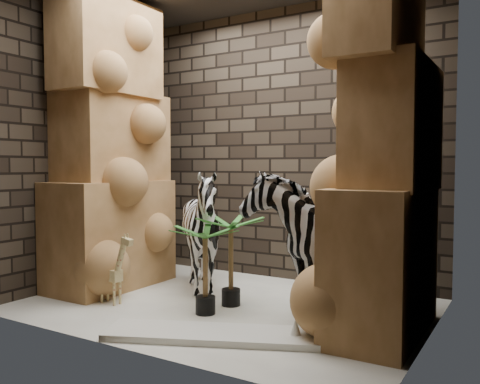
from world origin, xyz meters
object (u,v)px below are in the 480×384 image
Objects in this scene: palm_front at (231,261)px; giraffe_toy at (110,267)px; zebra_right at (315,226)px; surfboard at (217,334)px; zebra_left at (202,238)px; palm_back at (205,270)px.

giraffe_toy is at bearing -152.51° from palm_front.
zebra_right is 0.88× the size of surfboard.
surfboard is at bearing -99.82° from zebra_right.
zebra_left is 0.53m from palm_front.
palm_front is 0.93m from surfboard.
zebra_right reaches higher than giraffe_toy.
zebra_left is 1.49× the size of palm_front.
zebra_left reaches higher than surfboard.
zebra_right is 1.04m from palm_back.
palm_front is at bearing 91.58° from surfboard.
zebra_left is at bearing -167.45° from zebra_right.
zebra_right is 0.82m from palm_front.
zebra_left is at bearing 106.54° from surfboard.
palm_back reaches higher than surfboard.
zebra_left is 0.74× the size of surfboard.
palm_front is (0.46, -0.21, -0.14)m from zebra_left.
giraffe_toy reaches higher than surfboard.
palm_back is 0.70m from surfboard.
surfboard is at bearing -5.73° from giraffe_toy.
surfboard is at bearing -65.14° from palm_front.
giraffe_toy is (-1.65, -0.86, -0.39)m from zebra_right.
palm_back is at bearing 109.51° from surfboard.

